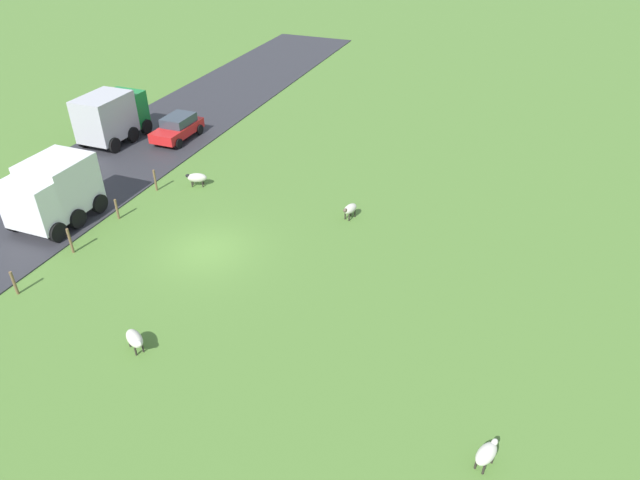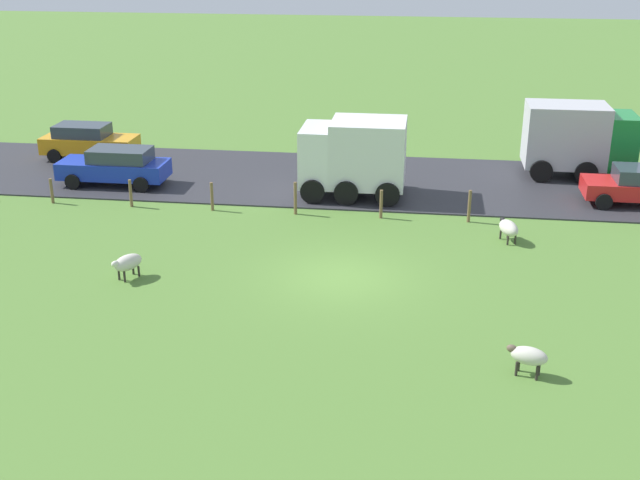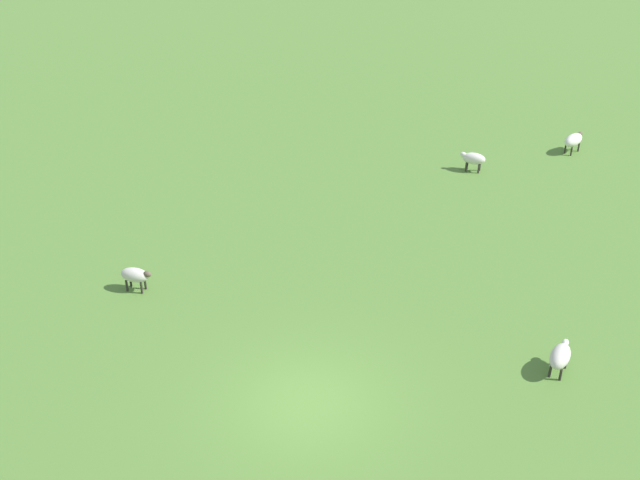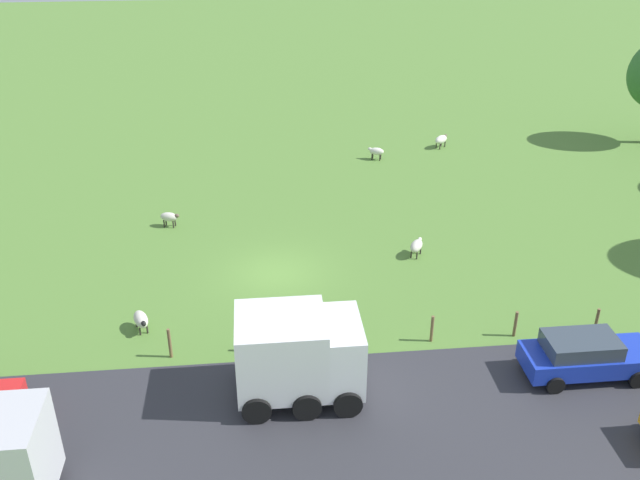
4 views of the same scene
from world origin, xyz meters
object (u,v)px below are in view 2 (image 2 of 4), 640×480
object	(u,v)px
sheep_4	(127,263)
truck_0	(354,155)
car_2	(636,185)
car_0	(116,166)
truck_2	(578,138)
car_5	(88,141)
sheep_1	(508,228)
sheep_0	(528,356)

from	to	relation	value
sheep_4	truck_0	xyz separation A→B (m)	(9.20, -6.21, 1.20)
truck_0	car_2	world-z (taller)	truck_0
car_0	car_2	size ratio (longest dim) A/B	1.18
truck_0	truck_2	world-z (taller)	truck_2
car_2	car_5	xyz separation A→B (m)	(3.43, 24.02, 0.07)
car_0	car_5	distance (m)	4.63
car_2	car_5	distance (m)	24.26
car_2	sheep_1	bearing A→B (deg)	131.48
sheep_0	car_2	size ratio (longest dim) A/B	0.27
sheep_4	car_0	bearing A→B (deg)	23.05
sheep_1	car_5	xyz separation A→B (m)	(8.10, 18.74, 0.40)
car_0	sheep_4	bearing A→B (deg)	-156.95
truck_0	truck_2	distance (m)	10.16
sheep_0	truck_2	distance (m)	17.92
car_5	car_2	bearing A→B (deg)	-98.13
sheep_0	sheep_4	distance (m)	12.52
sheep_0	sheep_1	world-z (taller)	sheep_0
sheep_0	car_0	bearing A→B (deg)	49.27
sheep_0	car_5	bearing A→B (deg)	47.00
sheep_4	car_2	world-z (taller)	car_2
truck_2	car_5	size ratio (longest dim) A/B	1.05
car_0	car_5	size ratio (longest dim) A/B	1.04
sheep_4	truck_0	world-z (taller)	truck_0
sheep_1	car_0	bearing A→B (deg)	74.60
sheep_1	car_2	xyz separation A→B (m)	(4.67, -5.28, 0.33)
truck_0	car_2	xyz separation A→B (m)	(0.30, -11.11, -0.89)
truck_0	car_0	distance (m)	10.17
truck_0	sheep_4	bearing A→B (deg)	145.98
truck_0	truck_2	bearing A→B (deg)	-66.94
truck_2	car_0	world-z (taller)	truck_2
sheep_1	truck_0	world-z (taller)	truck_0
sheep_1	car_5	distance (m)	20.42
car_0	car_2	distance (m)	21.25
car_2	sheep_0	bearing A→B (deg)	158.04
sheep_0	sheep_1	xyz separation A→B (m)	(9.11, -0.27, -0.03)
truck_2	car_2	size ratio (longest dim) A/B	1.19
truck_0	car_2	bearing A→B (deg)	-88.46
truck_0	car_0	size ratio (longest dim) A/B	0.91
sheep_4	truck_0	bearing A→B (deg)	-34.02
sheep_0	sheep_1	bearing A→B (deg)	-1.73
sheep_0	sheep_4	xyz separation A→B (m)	(4.28, 11.76, -0.01)
sheep_4	truck_0	distance (m)	11.17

